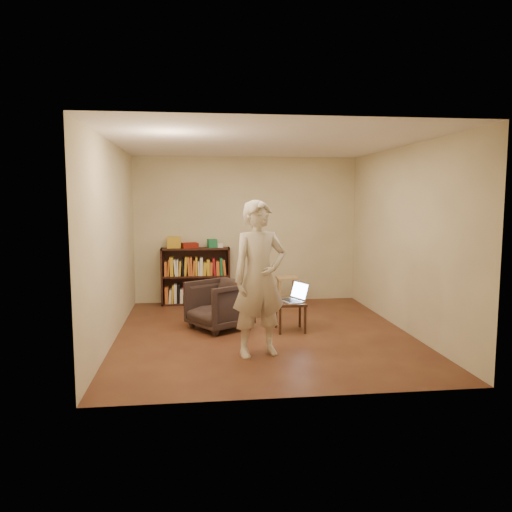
{
  "coord_description": "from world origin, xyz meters",
  "views": [
    {
      "loc": [
        -0.92,
        -6.69,
        1.87
      ],
      "look_at": [
        -0.06,
        0.35,
        1.04
      ],
      "focal_mm": 35.0,
      "sensor_mm": 36.0,
      "label": 1
    }
  ],
  "objects": [
    {
      "name": "wall_back",
      "position": [
        0.0,
        2.25,
        1.3
      ],
      "size": [
        4.0,
        0.0,
        4.0
      ],
      "primitive_type": "plane",
      "rotation": [
        1.57,
        0.0,
        0.0
      ],
      "color": "beige",
      "rests_on": "floor"
    },
    {
      "name": "wall_right",
      "position": [
        2.0,
        0.0,
        1.3
      ],
      "size": [
        0.0,
        4.5,
        4.5
      ],
      "primitive_type": "plane",
      "rotation": [
        1.57,
        0.0,
        -1.57
      ],
      "color": "beige",
      "rests_on": "floor"
    },
    {
      "name": "wall_left",
      "position": [
        -2.0,
        0.0,
        1.3
      ],
      "size": [
        0.0,
        4.5,
        4.5
      ],
      "primitive_type": "plane",
      "rotation": [
        1.57,
        0.0,
        1.57
      ],
      "color": "beige",
      "rests_on": "floor"
    },
    {
      "name": "side_table",
      "position": [
        0.4,
        0.1,
        0.35
      ],
      "size": [
        0.41,
        0.41,
        0.41
      ],
      "color": "black",
      "rests_on": "floor"
    },
    {
      "name": "armchair",
      "position": [
        -0.6,
        0.34,
        0.35
      ],
      "size": [
        1.05,
        1.04,
        0.7
      ],
      "primitive_type": "imported",
      "rotation": [
        0.0,
        0.0,
        -0.99
      ],
      "color": "#302320",
      "rests_on": "floor"
    },
    {
      "name": "red_cloth",
      "position": [
        -1.02,
        2.07,
        1.05
      ],
      "size": [
        0.31,
        0.26,
        0.09
      ],
      "primitive_type": "cube",
      "rotation": [
        0.0,
        0.0,
        0.24
      ],
      "color": "maroon",
      "rests_on": "bookshelf"
    },
    {
      "name": "floor",
      "position": [
        0.0,
        0.0,
        0.0
      ],
      "size": [
        4.5,
        4.5,
        0.0
      ],
      "primitive_type": "plane",
      "color": "#472117",
      "rests_on": "ground"
    },
    {
      "name": "bookshelf",
      "position": [
        -0.92,
        2.09,
        0.44
      ],
      "size": [
        1.2,
        0.3,
        1.0
      ],
      "color": "black",
      "rests_on": "floor"
    },
    {
      "name": "ceiling",
      "position": [
        0.0,
        0.0,
        2.6
      ],
      "size": [
        4.5,
        4.5,
        0.0
      ],
      "primitive_type": "plane",
      "color": "white",
      "rests_on": "wall_back"
    },
    {
      "name": "person",
      "position": [
        -0.18,
        -0.93,
        0.92
      ],
      "size": [
        0.77,
        0.62,
        1.85
      ],
      "primitive_type": "imported",
      "rotation": [
        0.0,
        0.0,
        0.29
      ],
      "color": "beige",
      "rests_on": "floor"
    },
    {
      "name": "box_green",
      "position": [
        -0.63,
        2.09,
        1.07
      ],
      "size": [
        0.18,
        0.18,
        0.15
      ],
      "primitive_type": "cube",
      "rotation": [
        0.0,
        0.0,
        0.23
      ],
      "color": "#1E7243",
      "rests_on": "bookshelf"
    },
    {
      "name": "box_white",
      "position": [
        -0.48,
        2.09,
        1.04
      ],
      "size": [
        0.09,
        0.09,
        0.07
      ],
      "primitive_type": "cube",
      "rotation": [
        0.0,
        0.0,
        0.0
      ],
      "color": "white",
      "rests_on": "bookshelf"
    },
    {
      "name": "box_yellow",
      "position": [
        -1.3,
        2.11,
        1.1
      ],
      "size": [
        0.25,
        0.19,
        0.19
      ],
      "primitive_type": "cube",
      "rotation": [
        0.0,
        0.0,
        0.06
      ],
      "color": "gold",
      "rests_on": "bookshelf"
    },
    {
      "name": "stool",
      "position": [
        0.66,
        1.77,
        0.4
      ],
      "size": [
        0.35,
        0.35,
        0.5
      ],
      "color": "tan",
      "rests_on": "floor"
    },
    {
      "name": "laptop",
      "position": [
        0.45,
        0.15,
        0.48
      ],
      "size": [
        0.46,
        0.47,
        0.27
      ],
      "rotation": [
        0.0,
        0.0,
        -1.15
      ],
      "color": "silver",
      "rests_on": "side_table"
    }
  ]
}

